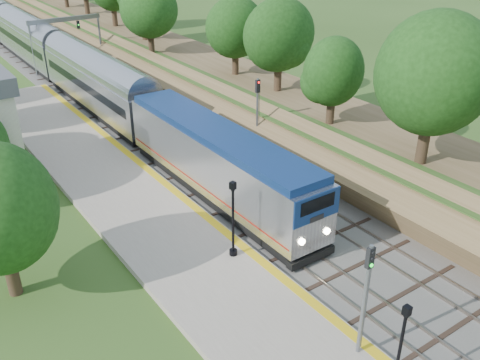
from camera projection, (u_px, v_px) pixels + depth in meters
trackbed at (54, 62)px, 66.91m from camera, size 9.50×170.00×0.28m
platform at (171, 239)px, 31.12m from camera, size 6.40×68.00×0.38m
yellow_stripe at (212, 221)px, 32.49m from camera, size 0.55×68.00×0.01m
embankment at (115, 38)px, 70.30m from camera, size 10.64×170.00×11.70m
signal_gantry at (65, 29)px, 61.32m from camera, size 8.40×0.38×6.20m
trees_behind_platform at (30, 169)px, 29.50m from camera, size 7.82×53.32×7.21m
train at (10, 29)px, 73.31m from camera, size 3.16×126.51×4.64m
lamppost_mid at (399, 355)px, 20.31m from camera, size 0.42×0.42×4.25m
lamppost_far at (233, 223)px, 28.50m from camera, size 0.44×0.44×4.50m
signal_platform at (366, 289)px, 21.50m from camera, size 0.32×0.25×5.47m
signal_farside at (257, 109)px, 40.36m from camera, size 0.33×0.26×6.04m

